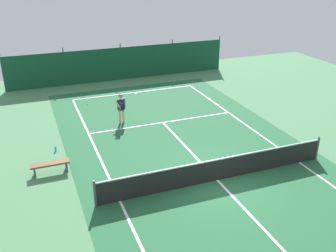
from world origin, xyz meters
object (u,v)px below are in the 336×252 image
object	(u,v)px
tennis_ball_near_player	(87,104)
courtside_bench	(50,165)
tennis_net	(218,169)
tennis_player	(121,106)
water_bottle	(56,149)

from	to	relation	value
tennis_ball_near_player	courtside_bench	bearing A→B (deg)	-110.84
tennis_net	tennis_player	xyz separation A→B (m)	(-2.12, 7.21, 0.45)
tennis_ball_near_player	courtside_bench	world-z (taller)	courtside_bench
courtside_bench	water_bottle	xyz separation A→B (m)	(0.40, 2.00, -0.25)
tennis_net	tennis_ball_near_player	distance (m)	11.26
courtside_bench	water_bottle	bearing A→B (deg)	78.57
tennis_ball_near_player	water_bottle	xyz separation A→B (m)	(-2.52, -5.67, 0.09)
tennis_player	water_bottle	bearing A→B (deg)	17.14
courtside_bench	water_bottle	size ratio (longest dim) A/B	6.67
water_bottle	courtside_bench	bearing A→B (deg)	-101.43
tennis_net	tennis_player	distance (m)	7.53
tennis_player	tennis_ball_near_player	distance (m)	3.85
tennis_ball_near_player	water_bottle	distance (m)	6.21
tennis_player	courtside_bench	xyz separation A→B (m)	(-4.19, -4.16, -0.59)
tennis_net	water_bottle	world-z (taller)	tennis_net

